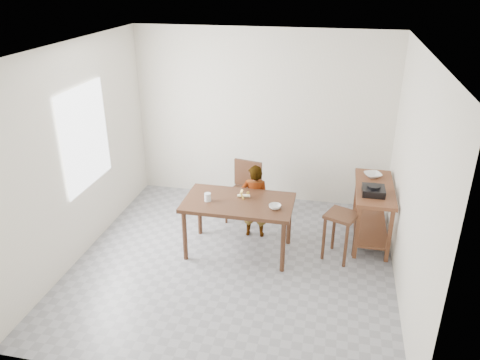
% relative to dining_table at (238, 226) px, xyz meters
% --- Properties ---
extents(floor, '(4.00, 4.00, 0.04)m').
position_rel_dining_table_xyz_m(floor, '(0.00, -0.30, -0.40)').
color(floor, gray).
rests_on(floor, ground).
extents(ceiling, '(4.00, 4.00, 0.04)m').
position_rel_dining_table_xyz_m(ceiling, '(0.00, -0.30, 2.35)').
color(ceiling, white).
rests_on(ceiling, wall_back).
extents(wall_back, '(4.00, 0.04, 2.70)m').
position_rel_dining_table_xyz_m(wall_back, '(0.00, 1.72, 0.98)').
color(wall_back, silver).
rests_on(wall_back, ground).
extents(wall_front, '(4.00, 0.04, 2.70)m').
position_rel_dining_table_xyz_m(wall_front, '(0.00, -2.32, 0.98)').
color(wall_front, silver).
rests_on(wall_front, ground).
extents(wall_left, '(0.04, 4.00, 2.70)m').
position_rel_dining_table_xyz_m(wall_left, '(-2.02, -0.30, 0.98)').
color(wall_left, silver).
rests_on(wall_left, ground).
extents(wall_right, '(0.04, 4.00, 2.70)m').
position_rel_dining_table_xyz_m(wall_right, '(2.02, -0.30, 0.98)').
color(wall_right, silver).
rests_on(wall_right, ground).
extents(window_pane, '(0.02, 1.10, 1.30)m').
position_rel_dining_table_xyz_m(window_pane, '(-1.97, -0.10, 1.12)').
color(window_pane, white).
rests_on(window_pane, wall_left).
extents(dining_table, '(1.40, 0.80, 0.75)m').
position_rel_dining_table_xyz_m(dining_table, '(0.00, 0.00, 0.00)').
color(dining_table, '#412515').
rests_on(dining_table, floor).
extents(prep_counter, '(0.50, 1.20, 0.80)m').
position_rel_dining_table_xyz_m(prep_counter, '(1.72, 0.70, 0.03)').
color(prep_counter, brown).
rests_on(prep_counter, floor).
extents(child, '(0.41, 0.29, 1.07)m').
position_rel_dining_table_xyz_m(child, '(0.13, 0.46, 0.16)').
color(child, white).
rests_on(child, floor).
extents(dining_chair, '(0.51, 0.51, 0.89)m').
position_rel_dining_table_xyz_m(dining_chair, '(-0.12, 0.84, 0.07)').
color(dining_chair, '#412515').
rests_on(dining_chair, floor).
extents(stool, '(0.48, 0.48, 0.65)m').
position_rel_dining_table_xyz_m(stool, '(1.31, 0.13, -0.05)').
color(stool, '#412515').
rests_on(stool, floor).
extents(glass_tumbler, '(0.09, 0.09, 0.11)m').
position_rel_dining_table_xyz_m(glass_tumbler, '(-0.38, -0.08, 0.43)').
color(glass_tumbler, silver).
rests_on(glass_tumbler, dining_table).
extents(small_bowl, '(0.18, 0.18, 0.05)m').
position_rel_dining_table_xyz_m(small_bowl, '(0.49, -0.10, 0.40)').
color(small_bowl, silver).
rests_on(small_bowl, dining_table).
extents(banana, '(0.18, 0.13, 0.06)m').
position_rel_dining_table_xyz_m(banana, '(0.05, 0.11, 0.41)').
color(banana, gold).
rests_on(banana, dining_table).
extents(serving_bowl, '(0.30, 0.30, 0.06)m').
position_rel_dining_table_xyz_m(serving_bowl, '(1.70, 1.02, 0.45)').
color(serving_bowl, silver).
rests_on(serving_bowl, prep_counter).
extents(gas_burner, '(0.29, 0.29, 0.10)m').
position_rel_dining_table_xyz_m(gas_burner, '(1.68, 0.46, 0.47)').
color(gas_burner, black).
rests_on(gas_burner, prep_counter).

